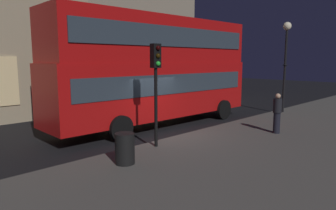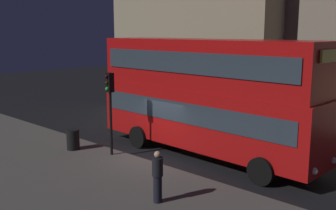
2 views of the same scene
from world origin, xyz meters
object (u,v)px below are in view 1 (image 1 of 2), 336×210
street_lamp (286,48)px  traffic_light_far_side (224,67)px  traffic_light_near_kerb (156,73)px  litter_bin (125,149)px  pedestrian (277,113)px  double_decker_bus (157,66)px

street_lamp → traffic_light_far_side: bearing=64.8°
traffic_light_near_kerb → litter_bin: size_ratio=3.91×
traffic_light_near_kerb → litter_bin: (-1.96, -0.70, -2.21)m
street_lamp → litter_bin: bearing=-176.6°
traffic_light_near_kerb → street_lamp: 10.63m
traffic_light_near_kerb → pedestrian: (5.08, -2.18, -1.79)m
traffic_light_near_kerb → pedestrian: bearing=-16.3°
traffic_light_far_side → pedestrian: traffic_light_far_side is taller
traffic_light_near_kerb → street_lamp: (10.57, 0.05, 1.16)m
pedestrian → litter_bin: bearing=76.8°
traffic_light_far_side → street_lamp: (-3.03, -6.42, 1.24)m
traffic_light_near_kerb → street_lamp: bearing=7.2°
traffic_light_near_kerb → pedestrian: 5.81m
pedestrian → traffic_light_far_side: bearing=-46.0°
traffic_light_near_kerb → traffic_light_far_side: (13.60, 6.47, -0.08)m
pedestrian → litter_bin: size_ratio=1.82×
street_lamp → litter_bin: 13.00m
pedestrian → street_lamp: bearing=-69.3°
street_lamp → double_decker_bus: bearing=158.6°
traffic_light_far_side → pedestrian: (-8.52, -8.66, -1.71)m
traffic_light_near_kerb → litter_bin: traffic_light_near_kerb is taller
double_decker_bus → pedestrian: 6.00m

